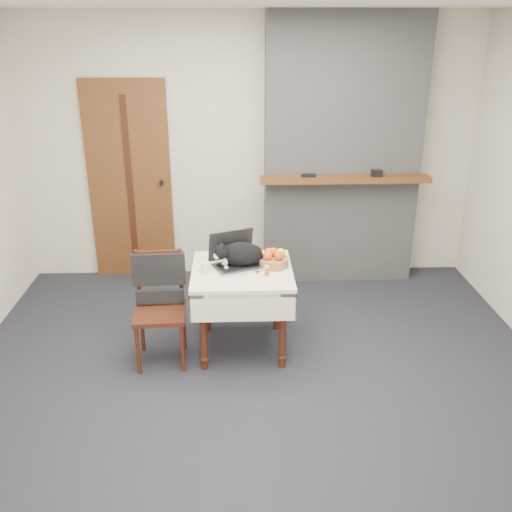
{
  "coord_description": "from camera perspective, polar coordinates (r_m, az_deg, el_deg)",
  "views": [
    {
      "loc": [
        -0.15,
        -3.64,
        2.48
      ],
      "look_at": [
        0.0,
        0.38,
        0.83
      ],
      "focal_mm": 40.0,
      "sensor_mm": 36.0,
      "label": 1
    }
  ],
  "objects": [
    {
      "name": "door",
      "position": [
        5.9,
        -12.49,
        7.26
      ],
      "size": [
        0.82,
        0.1,
        2.0
      ],
      "color": "brown",
      "rests_on": "ground"
    },
    {
      "name": "pill_bottle",
      "position": [
        4.31,
        1.09,
        -1.47
      ],
      "size": [
        0.04,
        0.04,
        0.08
      ],
      "color": "#AE4615",
      "rests_on": "side_table"
    },
    {
      "name": "cream_jar",
      "position": [
        4.38,
        -5.06,
        -1.16
      ],
      "size": [
        0.07,
        0.07,
        0.08
      ],
      "primitive_type": "cylinder",
      "color": "silver",
      "rests_on": "side_table"
    },
    {
      "name": "cat",
      "position": [
        4.45,
        -1.4,
        0.13
      ],
      "size": [
        0.49,
        0.28,
        0.23
      ],
      "rotation": [
        0.0,
        0.0,
        0.32
      ],
      "color": "black",
      "rests_on": "side_table"
    },
    {
      "name": "desk_clutter",
      "position": [
        4.48,
        0.8,
        -1.04
      ],
      "size": [
        0.1,
        0.1,
        0.01
      ],
      "primitive_type": "cube",
      "rotation": [
        0.0,
        0.0,
        0.81
      ],
      "color": "black",
      "rests_on": "side_table"
    },
    {
      "name": "laptop",
      "position": [
        4.48,
        -2.1,
        -0.17
      ],
      "size": [
        0.46,
        0.43,
        0.27
      ],
      "rotation": [
        0.0,
        0.0,
        0.39
      ],
      "color": "#B7B7BC",
      "rests_on": "side_table"
    },
    {
      "name": "room_shell",
      "position": [
        4.16,
        -0.11,
        12.43
      ],
      "size": [
        4.52,
        4.01,
        2.61
      ],
      "color": "beige",
      "rests_on": "ground"
    },
    {
      "name": "fruit_basket",
      "position": [
        4.48,
        1.78,
        -0.33
      ],
      "size": [
        0.24,
        0.24,
        0.13
      ],
      "color": "#A16C41",
      "rests_on": "side_table"
    },
    {
      "name": "side_table",
      "position": [
        4.49,
        -1.39,
        -2.63
      ],
      "size": [
        0.78,
        0.78,
        0.7
      ],
      "color": "#3D1F10",
      "rests_on": "ground"
    },
    {
      "name": "chair",
      "position": [
        4.46,
        -9.63,
        -3.52
      ],
      "size": [
        0.42,
        0.41,
        0.88
      ],
      "rotation": [
        0.0,
        0.0,
        0.05
      ],
      "color": "#3D1F10",
      "rests_on": "ground"
    },
    {
      "name": "chimney",
      "position": [
        5.71,
        8.58,
        10.12
      ],
      "size": [
        1.62,
        0.48,
        2.6
      ],
      "color": "gray",
      "rests_on": "ground"
    },
    {
      "name": "ground",
      "position": [
        4.4,
        0.13,
        -11.94
      ],
      "size": [
        4.5,
        4.5,
        0.0
      ],
      "primitive_type": "plane",
      "color": "black",
      "rests_on": "ground"
    }
  ]
}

